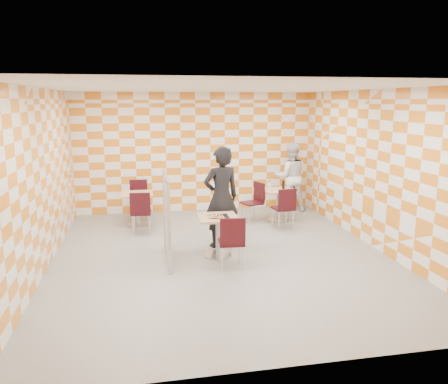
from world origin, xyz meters
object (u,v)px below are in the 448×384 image
Objects in this scene: main_table at (218,229)px; sport_bottle at (269,185)px; man_dark at (221,197)px; chair_empty_far at (139,196)px; chair_main_front at (232,239)px; partition at (167,217)px; chair_second_side at (255,199)px; second_table at (278,200)px; chair_second_front at (285,205)px; man_white at (291,177)px; chair_empty_near at (141,209)px; soda_bottle at (283,184)px; empty_table at (137,204)px.

main_table is 3.75× the size of sport_bottle.
chair_empty_far is at bearing -69.41° from man_dark.
chair_main_front is 0.60× the size of partition.
man_dark reaches higher than main_table.
main_table is 2.52m from chair_second_side.
chair_second_front is (-0.07, -0.70, 0.04)m from second_table.
chair_main_front is 4.43m from man_white.
soda_bottle is (3.33, 0.58, 0.31)m from chair_empty_near.
chair_second_front and chair_second_side have the same top height.
chair_empty_near is (-1.48, 2.32, 0.00)m from chair_main_front.
chair_empty_near is (-2.64, -0.55, 0.00)m from chair_second_side.
main_table is 0.43× the size of man_white.
man_white is at bearing 60.80° from soda_bottle.
main_table is 3.93m from man_white.
chair_main_front is at bearing -112.03° from chair_second_side.
soda_bottle reaches higher than chair_second_front.
partition reaches higher than main_table.
empty_table is 0.81× the size of chair_main_front.
sport_bottle is at bearing 141.07° from second_table.
empty_table is at bearing 117.00° from chair_main_front.
chair_main_front is 3.99m from chair_empty_far.
chair_empty_near is (-1.36, 1.62, 0.04)m from main_table.
man_dark is (-1.11, -1.61, 0.43)m from chair_second_side.
chair_second_side is 0.48× the size of man_dark.
sport_bottle reaches higher than chair_empty_far.
partition is (-2.73, -2.16, 0.28)m from second_table.
empty_table is at bearing 121.56° from main_table.
chair_second_front is at bearing -58.15° from chair_second_side.
sport_bottle is at bearing 12.06° from chair_empty_near.
chair_second_side is (-0.54, 0.06, 0.04)m from second_table.
sport_bottle reaches higher than chair_second_side.
chair_main_front is (0.11, -0.70, 0.04)m from main_table.
main_table is at bearing -125.89° from sport_bottle.
soda_bottle is at bearing 2.48° from chair_second_side.
chair_second_front is at bearing -82.64° from sport_bottle.
partition is 1.25m from man_dark.
chair_empty_far is at bearing 153.31° from chair_second_front.
chair_second_front is 0.89m from chair_second_side.
soda_bottle reaches higher than chair_main_front.
chair_main_front and chair_empty_far have the same top height.
chair_empty_near is at bearing -167.94° from sport_bottle.
second_table is at bearing -5.89° from chair_second_side.
sport_bottle is at bearing 97.36° from chair_second_front.
chair_empty_near is at bearing -46.96° from man_dark.
main_table and empty_table have the same top height.
chair_empty_near is 1.38m from chair_empty_far.
man_dark is 1.11× the size of man_white.
chair_second_side is 0.53× the size of man_white.
partition is at bearing 17.00° from man_dark.
second_table is 0.81× the size of chair_second_front.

